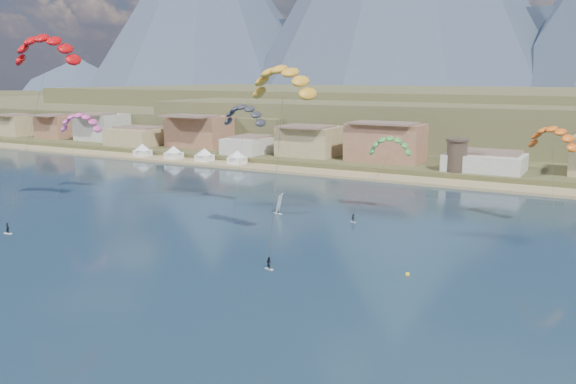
{
  "coord_description": "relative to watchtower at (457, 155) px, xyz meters",
  "views": [
    {
      "loc": [
        41.72,
        -43.99,
        26.72
      ],
      "look_at": [
        0.0,
        32.0,
        10.0
      ],
      "focal_mm": 37.83,
      "sensor_mm": 36.0,
      "label": 1
    }
  ],
  "objects": [
    {
      "name": "kitesurfer_yellow",
      "position": [
        -7.71,
        -78.71,
        20.01
      ],
      "size": [
        11.99,
        12.92,
        29.27
      ],
      "color": "silver",
      "rests_on": "ground"
    },
    {
      "name": "foothills",
      "position": [
        17.39,
        118.47,
        2.71
      ],
      "size": [
        940.0,
        210.0,
        18.0
      ],
      "color": "brown",
      "rests_on": "ground"
    },
    {
      "name": "kitesurfer_red",
      "position": [
        -58.96,
        -77.85,
        25.88
      ],
      "size": [
        14.07,
        20.23,
        36.48
      ],
      "color": "silver",
      "rests_on": "ground"
    },
    {
      "name": "buoy",
      "position": [
        13.09,
        -81.13,
        -6.26
      ],
      "size": [
        0.62,
        0.62,
        0.62
      ],
      "color": "yellow",
      "rests_on": "ground"
    },
    {
      "name": "ground",
      "position": [
        -5.0,
        -114.0,
        -6.37
      ],
      "size": [
        2400.0,
        2400.0,
        0.0
      ],
      "primitive_type": "plane",
      "color": "black",
      "rests_on": "ground"
    },
    {
      "name": "watchtower",
      "position": [
        0.0,
        0.0,
        0.0
      ],
      "size": [
        5.82,
        5.82,
        8.6
      ],
      "color": "#47382D",
      "rests_on": "ground"
    },
    {
      "name": "beach_tents",
      "position": [
        -81.25,
        -8.0,
        -2.66
      ],
      "size": [
        43.4,
        6.4,
        5.0
      ],
      "color": "white",
      "rests_on": "ground"
    },
    {
      "name": "distant_kite_dark",
      "position": [
        -28.15,
        -57.67,
        13.4
      ],
      "size": [
        9.82,
        6.14,
        22.66
      ],
      "color": "#262626",
      "rests_on": "ground"
    },
    {
      "name": "land",
      "position": [
        -5.0,
        446.0,
        -6.37
      ],
      "size": [
        2200.0,
        900.0,
        4.0
      ],
      "color": "brown",
      "rests_on": "ground"
    },
    {
      "name": "beach",
      "position": [
        -5.0,
        -8.0,
        -6.12
      ],
      "size": [
        2200.0,
        12.0,
        0.9
      ],
      "color": "tan",
      "rests_on": "ground"
    },
    {
      "name": "town",
      "position": [
        -45.0,
        8.0,
        1.63
      ],
      "size": [
        400.0,
        24.0,
        12.0
      ],
      "color": "beige",
      "rests_on": "ground"
    },
    {
      "name": "kitesurfer_green",
      "position": [
        -2.0,
        -46.76,
        7.51
      ],
      "size": [
        8.98,
        12.9,
        17.21
      ],
      "color": "silver",
      "rests_on": "ground"
    },
    {
      "name": "distant_kite_orange",
      "position": [
        26.57,
        -44.11,
        10.36
      ],
      "size": [
        9.97,
        7.83,
        19.74
      ],
      "color": "#262626",
      "rests_on": "ground"
    },
    {
      "name": "windsurfer",
      "position": [
        -20.81,
        -57.2,
        -5.13
      ],
      "size": [
        2.36,
        2.51,
        3.9
      ],
      "color": "silver",
      "rests_on": "ground"
    },
    {
      "name": "distant_kite_pink",
      "position": [
        -69.94,
        -60.75,
        10.63
      ],
      "size": [
        10.55,
        7.46,
        20.11
      ],
      "color": "#262626",
      "rests_on": "ground"
    }
  ]
}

